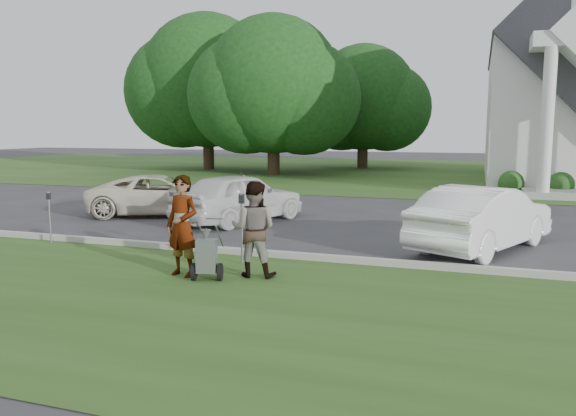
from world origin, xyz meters
The scene contains 15 objects.
ground centered at (0.00, 0.00, 0.00)m, with size 120.00×120.00×0.00m, color #333335.
grass_strip centered at (0.00, -3.00, 0.01)m, with size 80.00×7.00×0.01m, color #2A4919.
church_lawn centered at (0.00, 27.00, 0.01)m, with size 80.00×30.00×0.01m, color #2A4919.
curb centered at (0.00, 0.55, 0.07)m, with size 80.00×0.18×0.15m, color #9E9E93.
tree_left centered at (-8.01, 21.99, 5.11)m, with size 10.63×8.40×9.71m.
tree_far centered at (-14.01, 24.99, 5.69)m, with size 11.64×9.20×10.73m.
tree_back centered at (-4.01, 29.99, 4.73)m, with size 9.61×7.60×8.89m.
striping_cart centered at (-0.61, -1.62, 0.45)m, with size 0.76×1.20×1.04m.
person_left centered at (-1.18, -1.49, 0.97)m, with size 0.71×0.46×1.94m, color #999999.
person_right centered at (0.12, -1.09, 0.91)m, with size 0.89×0.69×1.83m, color #999999.
parking_meter_near centered at (-0.50, -0.21, 0.94)m, with size 0.11×0.10×1.50m.
parking_meter_far centered at (-5.84, 0.21, 0.81)m, with size 0.09×0.08×1.28m.
car_a centered at (-5.74, 5.25, 0.66)m, with size 2.19×4.75×1.32m, color beige.
car_b centered at (-2.74, 4.72, 0.76)m, with size 1.80×4.48×1.53m, color silver.
car_d centered at (4.26, 2.93, 0.75)m, with size 1.59×4.56×1.50m, color white.
Camera 1 is at (4.12, -10.80, 2.81)m, focal length 35.00 mm.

